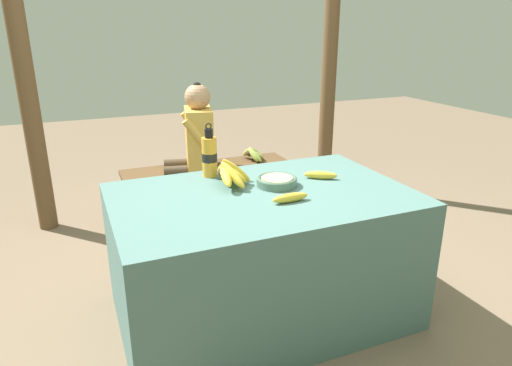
% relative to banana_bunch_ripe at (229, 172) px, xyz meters
% --- Properties ---
extents(ground_plane, '(12.00, 12.00, 0.00)m').
position_rel_banana_bunch_ripe_xyz_m(ground_plane, '(0.11, -0.18, -0.77)').
color(ground_plane, '#75604C').
extents(market_counter, '(1.48, 0.95, 0.70)m').
position_rel_banana_bunch_ripe_xyz_m(market_counter, '(0.11, -0.18, -0.42)').
color(market_counter, '#4C706B').
rests_on(market_counter, ground_plane).
extents(banana_bunch_ripe, '(0.20, 0.31, 0.16)m').
position_rel_banana_bunch_ripe_xyz_m(banana_bunch_ripe, '(0.00, 0.00, 0.00)').
color(banana_bunch_ripe, '#4C381E').
rests_on(banana_bunch_ripe, market_counter).
extents(serving_bowl, '(0.21, 0.21, 0.05)m').
position_rel_banana_bunch_ripe_xyz_m(serving_bowl, '(0.22, -0.11, -0.05)').
color(serving_bowl, '#4C6B5B').
rests_on(serving_bowl, market_counter).
extents(water_bottle, '(0.08, 0.08, 0.30)m').
position_rel_banana_bunch_ripe_xyz_m(water_bottle, '(-0.05, 0.18, 0.04)').
color(water_bottle, gold).
rests_on(water_bottle, market_counter).
extents(loose_banana_front, '(0.19, 0.05, 0.04)m').
position_rel_banana_bunch_ripe_xyz_m(loose_banana_front, '(0.18, -0.34, -0.05)').
color(loose_banana_front, gold).
rests_on(loose_banana_front, market_counter).
extents(loose_banana_side, '(0.18, 0.13, 0.04)m').
position_rel_banana_bunch_ripe_xyz_m(loose_banana_side, '(0.49, -0.10, -0.05)').
color(loose_banana_side, gold).
rests_on(loose_banana_side, market_counter).
extents(wooden_bench, '(1.35, 0.32, 0.41)m').
position_rel_banana_bunch_ripe_xyz_m(wooden_bench, '(0.25, 1.27, -0.43)').
color(wooden_bench, brown).
rests_on(wooden_bench, ground_plane).
extents(seated_vendor, '(0.45, 0.42, 1.08)m').
position_rel_banana_bunch_ripe_xyz_m(seated_vendor, '(0.15, 1.25, -0.15)').
color(seated_vendor, '#473828').
rests_on(seated_vendor, ground_plane).
extents(banana_bunch_green, '(0.17, 0.28, 0.13)m').
position_rel_banana_bunch_ripe_xyz_m(banana_bunch_green, '(0.66, 1.27, -0.30)').
color(banana_bunch_green, '#4C381E').
rests_on(banana_bunch_green, wooden_bench).
extents(support_post_near, '(0.13, 0.13, 2.36)m').
position_rel_banana_bunch_ripe_xyz_m(support_post_near, '(-0.98, 1.48, 0.41)').
color(support_post_near, brown).
rests_on(support_post_near, ground_plane).
extents(support_post_far, '(0.13, 0.13, 2.36)m').
position_rel_banana_bunch_ripe_xyz_m(support_post_far, '(1.48, 1.48, 0.41)').
color(support_post_far, brown).
rests_on(support_post_far, ground_plane).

